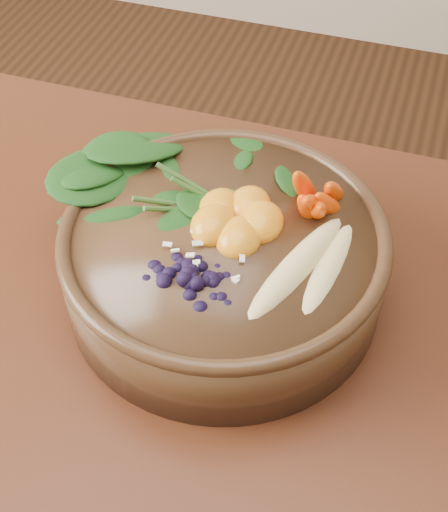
{
  "coord_description": "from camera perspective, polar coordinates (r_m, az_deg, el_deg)",
  "views": [
    {
      "loc": [
        0.23,
        -0.27,
        1.3
      ],
      "look_at": [
        0.09,
        0.17,
        0.8
      ],
      "focal_mm": 50.0,
      "sensor_mm": 36.0,
      "label": 1
    }
  ],
  "objects": [
    {
      "name": "dining_table",
      "position": [
        0.73,
        -11.23,
        -15.68
      ],
      "size": [
        1.6,
        0.9,
        0.75
      ],
      "color": "#331C0C",
      "rests_on": "ground"
    },
    {
      "name": "stoneware_bowl",
      "position": [
        0.69,
        0.0,
        -0.57
      ],
      "size": [
        0.37,
        0.37,
        0.08
      ],
      "primitive_type": "cylinder",
      "rotation": [
        0.0,
        0.0,
        -0.22
      ],
      "color": "#432C1A",
      "rests_on": "dining_table"
    },
    {
      "name": "kale_heap",
      "position": [
        0.7,
        -0.69,
        7.83
      ],
      "size": [
        0.24,
        0.22,
        0.05
      ],
      "primitive_type": null,
      "rotation": [
        0.0,
        0.0,
        -0.22
      ],
      "color": "#1D4F16",
      "rests_on": "stoneware_bowl"
    },
    {
      "name": "carrot_cluster",
      "position": [
        0.66,
        7.82,
        7.04
      ],
      "size": [
        0.08,
        0.08,
        0.08
      ],
      "primitive_type": null,
      "rotation": [
        0.0,
        0.0,
        -0.22
      ],
      "color": "#FF4304",
      "rests_on": "stoneware_bowl"
    },
    {
      "name": "banana_halves",
      "position": [
        0.62,
        7.23,
        0.08
      ],
      "size": [
        0.09,
        0.17,
        0.03
      ],
      "rotation": [
        0.0,
        0.0,
        -0.22
      ],
      "color": "#E0CC84",
      "rests_on": "stoneware_bowl"
    },
    {
      "name": "mandarin_cluster",
      "position": [
        0.66,
        1.02,
        3.86
      ],
      "size": [
        0.11,
        0.11,
        0.03
      ],
      "primitive_type": null,
      "rotation": [
        0.0,
        0.0,
        -0.22
      ],
      "color": "orange",
      "rests_on": "stoneware_bowl"
    },
    {
      "name": "blueberry_pile",
      "position": [
        0.6,
        -2.85,
        -0.51
      ],
      "size": [
        0.16,
        0.14,
        0.04
      ],
      "primitive_type": null,
      "rotation": [
        0.0,
        0.0,
        -0.22
      ],
      "color": "black",
      "rests_on": "stoneware_bowl"
    },
    {
      "name": "coconut_flakes",
      "position": [
        0.64,
        -0.81,
        0.91
      ],
      "size": [
        0.11,
        0.09,
        0.01
      ],
      "primitive_type": null,
      "rotation": [
        0.0,
        0.0,
        -0.22
      ],
      "color": "white",
      "rests_on": "stoneware_bowl"
    }
  ]
}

